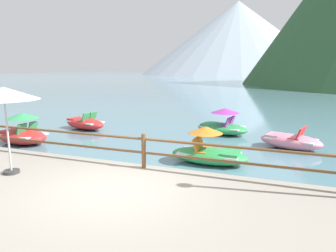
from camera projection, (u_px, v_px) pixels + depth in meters
name	position (u px, v px, depth m)	size (l,w,h in m)	color
ground_plane	(259.00, 88.00, 44.01)	(200.00, 200.00, 0.00)	slate
promenade_dock	(49.00, 247.00, 5.18)	(28.00, 8.00, 0.40)	gray
dock_railing	(144.00, 147.00, 8.47)	(23.92, 0.12, 0.95)	brown
beach_umbrella	(4.00, 95.00, 7.75)	(1.70, 1.70, 2.24)	#B2B2B7
pedal_boat_0	(22.00, 133.00, 12.80)	(2.49, 1.60, 1.28)	red
pedal_boat_2	(290.00, 141.00, 12.02)	(2.55, 1.74, 0.90)	pink
pedal_boat_3	(85.00, 123.00, 15.76)	(2.63, 1.67, 0.90)	red
pedal_boat_5	(209.00, 152.00, 10.21)	(2.56, 1.21, 1.22)	green
pedal_boat_6	(222.00, 125.00, 14.59)	(2.62, 1.79, 1.23)	green
distant_peak	(237.00, 38.00, 112.59)	(68.94, 68.94, 25.70)	#9EADBC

